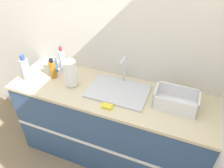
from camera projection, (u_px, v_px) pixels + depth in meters
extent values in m
cube|color=beige|center=(123.00, 39.00, 2.02)|extent=(4.31, 0.06, 2.60)
cube|color=#33517A|center=(111.00, 126.00, 2.30)|extent=(1.91, 0.58, 0.89)
cube|color=white|center=(100.00, 148.00, 2.09)|extent=(1.91, 0.01, 0.04)
cube|color=beige|center=(111.00, 93.00, 2.02)|extent=(1.94, 0.61, 0.03)
cube|color=silver|center=(118.00, 91.00, 2.01)|extent=(0.55, 0.37, 0.02)
cylinder|color=silver|center=(125.00, 69.00, 2.05)|extent=(0.02, 0.02, 0.26)
cylinder|color=silver|center=(123.00, 61.00, 1.92)|extent=(0.02, 0.13, 0.02)
cylinder|color=#4C4C51|center=(72.00, 84.00, 2.10)|extent=(0.09, 0.09, 0.01)
cylinder|color=white|center=(71.00, 73.00, 2.02)|extent=(0.12, 0.12, 0.25)
cube|color=white|center=(175.00, 105.00, 1.86)|extent=(0.36, 0.22, 0.01)
cube|color=white|center=(174.00, 107.00, 1.74)|extent=(0.36, 0.01, 0.13)
cube|color=white|center=(178.00, 91.00, 1.90)|extent=(0.36, 0.01, 0.13)
cube|color=white|center=(156.00, 94.00, 1.87)|extent=(0.01, 0.22, 0.13)
cube|color=white|center=(198.00, 104.00, 1.77)|extent=(0.01, 0.22, 0.13)
cylinder|color=#B26B19|center=(53.00, 70.00, 2.15)|extent=(0.06, 0.06, 0.17)
cylinder|color=black|center=(51.00, 60.00, 2.09)|extent=(0.04, 0.04, 0.04)
cylinder|color=silver|center=(26.00, 70.00, 2.11)|extent=(0.08, 0.08, 0.22)
cylinder|color=#334C9E|center=(22.00, 58.00, 2.02)|extent=(0.04, 0.04, 0.05)
cylinder|color=white|center=(62.00, 60.00, 2.27)|extent=(0.06, 0.06, 0.21)
cylinder|color=red|center=(60.00, 49.00, 2.20)|extent=(0.04, 0.04, 0.05)
cylinder|color=#2D56B7|center=(53.00, 66.00, 2.25)|extent=(0.08, 0.08, 0.13)
cylinder|color=silver|center=(52.00, 59.00, 2.20)|extent=(0.05, 0.05, 0.03)
cube|color=yellow|center=(107.00, 106.00, 1.84)|extent=(0.09, 0.06, 0.02)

